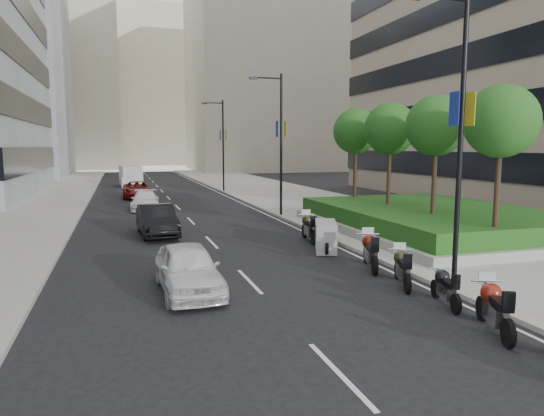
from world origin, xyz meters
name	(u,v)px	position (x,y,z in m)	size (l,w,h in m)	color
ground	(342,316)	(0.00, 0.00, 0.00)	(160.00, 160.00, 0.00)	black
sidewalk_right	(288,196)	(9.00, 30.00, 0.07)	(10.00, 100.00, 0.15)	#9E9B93
sidewalk_left	(34,204)	(-12.00, 30.00, 0.07)	(8.00, 100.00, 0.15)	#9E9B93
lane_edge	(231,198)	(3.70, 30.00, 0.01)	(0.12, 100.00, 0.01)	silver
lane_centre	(171,200)	(-1.50, 30.00, 0.01)	(0.12, 100.00, 0.01)	silver
building_cream_right	(266,76)	(22.00, 80.00, 18.00)	(28.00, 24.00, 36.00)	#B7AD93
building_cream_left	(53,86)	(-18.00, 100.00, 17.00)	(26.00, 24.00, 34.00)	#B7AD93
building_cream_centre	(147,90)	(2.00, 120.00, 19.00)	(30.00, 24.00, 38.00)	#B7AD93
planter	(433,226)	(10.00, 10.00, 0.35)	(10.00, 14.00, 0.40)	#98968D
hedge	(433,215)	(10.00, 10.00, 0.95)	(9.40, 13.40, 0.80)	#295117
tree_0	(501,122)	(8.50, 4.00, 5.42)	(2.80, 2.80, 6.30)	#332319
tree_1	(436,126)	(8.50, 8.00, 5.42)	(2.80, 2.80, 6.30)	#332319
tree_2	(390,129)	(8.50, 12.00, 5.42)	(2.80, 2.80, 6.30)	#332319
tree_3	(356,131)	(8.50, 16.00, 5.42)	(2.80, 2.80, 6.30)	#332319
lamp_post_0	(457,127)	(4.14, 1.00, 5.07)	(2.34, 0.45, 9.00)	black
lamp_post_1	(279,137)	(4.14, 18.00, 5.07)	(2.34, 0.45, 9.00)	black
lamp_post_2	(222,141)	(4.14, 36.00, 5.07)	(2.34, 0.45, 9.00)	black
motorcycle_1	(494,308)	(3.01, -2.13, 0.62)	(1.08, 2.21, 1.16)	black
motorcycle_2	(445,287)	(3.18, -0.04, 0.52)	(0.75, 1.94, 0.98)	black
motorcycle_3	(402,268)	(3.11, 2.03, 0.60)	(1.03, 2.13, 1.12)	black
motorcycle_4	(370,251)	(3.19, 4.30, 0.66)	(1.06, 2.38, 1.23)	black
motorcycle_5	(326,236)	(2.86, 7.61, 0.64)	(1.55, 2.28, 1.28)	black
motorcycle_6	(309,228)	(3.00, 9.91, 0.66)	(0.82, 2.46, 1.23)	black
car_a	(188,268)	(-3.61, 3.38, 0.75)	(1.77, 4.41, 1.50)	silver
car_b	(157,220)	(-3.81, 13.60, 0.78)	(1.65, 4.74, 1.56)	black
car_c	(145,201)	(-3.86, 24.21, 0.67)	(1.87, 4.61, 1.34)	white
car_d	(137,190)	(-4.12, 32.74, 0.73)	(2.42, 5.25, 1.46)	#63100B
delivery_van	(131,177)	(-4.37, 46.12, 1.08)	(2.55, 5.69, 2.32)	silver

